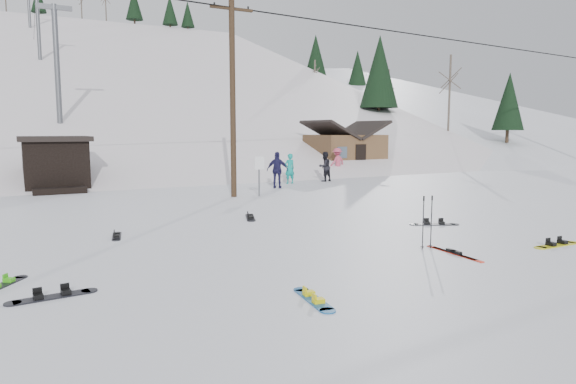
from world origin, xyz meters
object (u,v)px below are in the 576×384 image
utility_pole (233,94)px  cabin (345,151)px  hero_snowboard (313,299)px  hero_skis (454,253)px

utility_pole → cabin: 16.71m
utility_pole → cabin: size_ratio=1.67×
utility_pole → hero_snowboard: utility_pole is taller
utility_pole → hero_snowboard: (-4.22, -14.18, -4.65)m
utility_pole → hero_skis: size_ratio=4.72×
cabin → hero_snowboard: 29.72m
utility_pole → hero_skis: bearing=-87.0°
utility_pole → cabin: utility_pole is taller
utility_pole → cabin: (13.00, 10.00, -3.20)m
cabin → hero_skis: 25.99m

